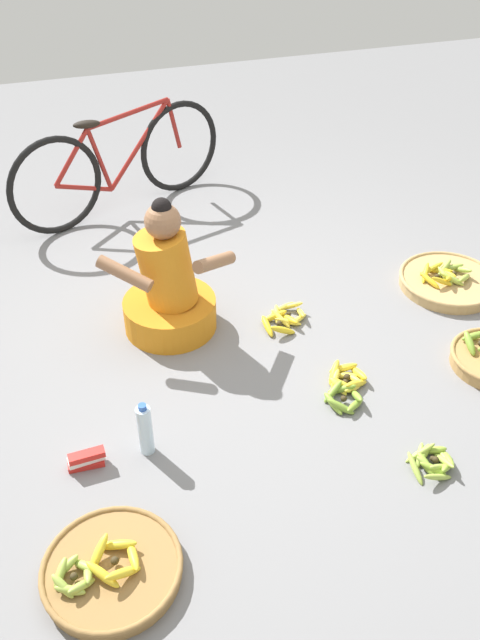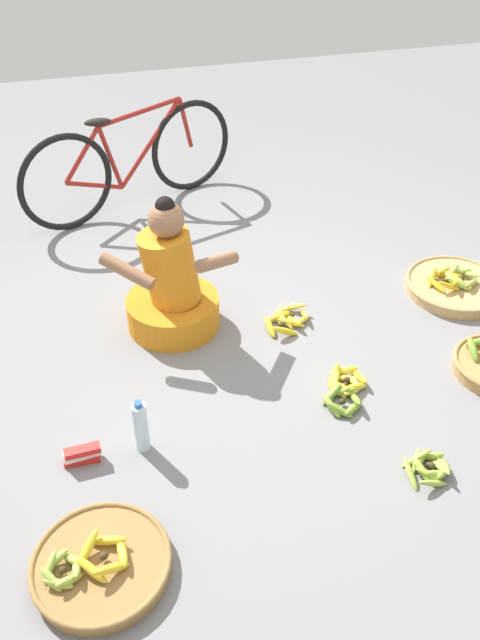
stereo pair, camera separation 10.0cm
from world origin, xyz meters
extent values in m
plane|color=slate|center=(0.00, 0.00, 0.00)|extent=(10.00, 10.00, 0.00)
cylinder|color=orange|center=(-0.25, 0.30, 0.09)|extent=(0.52, 0.52, 0.18)
cylinder|color=orange|center=(-0.25, 0.30, 0.39)|extent=(0.36, 0.32, 0.44)
sphere|color=#8C6042|center=(-0.25, 0.30, 0.68)|extent=(0.19, 0.19, 0.19)
sphere|color=black|center=(-0.25, 0.30, 0.75)|extent=(0.10, 0.10, 0.10)
cylinder|color=#8C6042|center=(-0.49, 0.20, 0.47)|extent=(0.28, 0.25, 0.16)
cylinder|color=#8C6042|center=(-0.02, 0.16, 0.47)|extent=(0.29, 0.24, 0.16)
torus|color=black|center=(-0.72, 1.58, 0.34)|extent=(0.65, 0.30, 0.68)
torus|color=black|center=(0.23, 1.96, 0.34)|extent=(0.65, 0.30, 0.68)
cylinder|color=maroon|center=(-0.09, 1.84, 0.45)|extent=(0.52, 0.24, 0.55)
cylinder|color=maroon|center=(-0.39, 1.71, 0.43)|extent=(0.15, 0.09, 0.49)
cylinder|color=maroon|center=(-0.15, 1.81, 0.69)|extent=(0.62, 0.27, 0.08)
cylinder|color=maroon|center=(-0.53, 1.66, 0.27)|extent=(0.40, 0.19, 0.18)
cylinder|color=maroon|center=(-0.58, 1.64, 0.50)|extent=(0.30, 0.15, 0.35)
cylinder|color=maroon|center=(0.19, 1.95, 0.53)|extent=(0.12, 0.07, 0.38)
ellipsoid|color=black|center=(-0.45, 1.69, 0.70)|extent=(0.18, 0.08, 0.05)
cylinder|color=tan|center=(1.47, 0.16, 0.03)|extent=(0.59, 0.59, 0.06)
torus|color=tan|center=(1.47, 0.16, 0.06)|extent=(0.60, 0.60, 0.02)
ellipsoid|color=#9EB747|center=(1.56, 0.17, 0.10)|extent=(0.07, 0.16, 0.09)
ellipsoid|color=#9EB747|center=(1.51, 0.22, 0.09)|extent=(0.16, 0.08, 0.07)
ellipsoid|color=#9EB747|center=(1.46, 0.21, 0.10)|extent=(0.15, 0.10, 0.10)
ellipsoid|color=#9EB747|center=(1.42, 0.15, 0.09)|extent=(0.05, 0.16, 0.08)
ellipsoid|color=#9EB747|center=(1.45, 0.10, 0.09)|extent=(0.14, 0.13, 0.08)
ellipsoid|color=#9EB747|center=(1.53, 0.10, 0.09)|extent=(0.15, 0.11, 0.07)
sphere|color=#382D19|center=(1.49, 0.15, 0.09)|extent=(0.03, 0.03, 0.03)
ellipsoid|color=gold|center=(1.45, 0.18, 0.09)|extent=(0.06, 0.17, 0.07)
ellipsoid|color=gold|center=(1.43, 0.22, 0.09)|extent=(0.14, 0.13, 0.06)
ellipsoid|color=gold|center=(1.38, 0.24, 0.10)|extent=(0.16, 0.03, 0.09)
ellipsoid|color=gold|center=(1.33, 0.21, 0.10)|extent=(0.12, 0.15, 0.09)
ellipsoid|color=gold|center=(1.31, 0.14, 0.09)|extent=(0.08, 0.16, 0.07)
ellipsoid|color=gold|center=(1.37, 0.09, 0.10)|extent=(0.16, 0.06, 0.10)
ellipsoid|color=gold|center=(1.43, 0.11, 0.10)|extent=(0.14, 0.13, 0.10)
sphere|color=#382D19|center=(1.38, 0.16, 0.09)|extent=(0.03, 0.03, 0.03)
cylinder|color=olive|center=(-0.82, -1.14, 0.03)|extent=(0.53, 0.53, 0.05)
torus|color=olive|center=(-0.82, -1.14, 0.05)|extent=(0.55, 0.55, 0.02)
ellipsoid|color=yellow|center=(-0.73, -1.13, 0.08)|extent=(0.04, 0.16, 0.06)
ellipsoid|color=yellow|center=(-0.78, -1.07, 0.08)|extent=(0.16, 0.08, 0.06)
ellipsoid|color=yellow|center=(-0.86, -1.09, 0.09)|extent=(0.13, 0.14, 0.10)
ellipsoid|color=yellow|center=(-0.85, -1.18, 0.08)|extent=(0.13, 0.14, 0.08)
ellipsoid|color=yellow|center=(-0.78, -1.20, 0.09)|extent=(0.16, 0.08, 0.10)
sphere|color=#382D19|center=(-0.80, -1.14, 0.08)|extent=(0.03, 0.03, 0.03)
ellipsoid|color=#9EB747|center=(-0.90, -1.16, 0.08)|extent=(0.04, 0.12, 0.07)
ellipsoid|color=#9EB747|center=(-0.92, -1.12, 0.08)|extent=(0.10, 0.11, 0.07)
ellipsoid|color=#9EB747|center=(-0.98, -1.11, 0.08)|extent=(0.12, 0.08, 0.07)
ellipsoid|color=#9EB747|center=(-1.00, -1.13, 0.08)|extent=(0.09, 0.12, 0.08)
ellipsoid|color=#9EB747|center=(-1.00, -1.18, 0.08)|extent=(0.09, 0.12, 0.08)
ellipsoid|color=#9EB747|center=(-0.98, -1.20, 0.08)|extent=(0.12, 0.08, 0.05)
ellipsoid|color=#9EB747|center=(-0.93, -1.20, 0.08)|extent=(0.12, 0.08, 0.07)
sphere|color=#382D19|center=(-0.96, -1.15, 0.08)|extent=(0.03, 0.03, 0.03)
ellipsoid|color=olive|center=(1.26, -0.41, 0.10)|extent=(0.16, 0.05, 0.06)
ellipsoid|color=olive|center=(1.19, -0.47, 0.11)|extent=(0.06, 0.16, 0.10)
ellipsoid|color=#9EB747|center=(0.67, -1.06, 0.03)|extent=(0.03, 0.16, 0.09)
ellipsoid|color=#9EB747|center=(0.60, -0.99, 0.03)|extent=(0.16, 0.04, 0.09)
ellipsoid|color=#9EB747|center=(0.53, -1.06, 0.03)|extent=(0.03, 0.16, 0.09)
ellipsoid|color=#9EB747|center=(0.60, -1.14, 0.03)|extent=(0.16, 0.03, 0.08)
sphere|color=#382D19|center=(0.60, -1.07, 0.02)|extent=(0.03, 0.03, 0.03)
ellipsoid|color=#8CAD38|center=(0.70, -1.06, 0.03)|extent=(0.06, 0.13, 0.07)
ellipsoid|color=#8CAD38|center=(0.66, -0.99, 0.03)|extent=(0.13, 0.08, 0.06)
ellipsoid|color=#8CAD38|center=(0.61, -1.00, 0.02)|extent=(0.12, 0.10, 0.06)
ellipsoid|color=#8CAD38|center=(0.59, -1.05, 0.03)|extent=(0.05, 0.13, 0.07)
ellipsoid|color=#8CAD38|center=(0.61, -1.09, 0.03)|extent=(0.12, 0.11, 0.06)
ellipsoid|color=#8CAD38|center=(0.68, -1.09, 0.03)|extent=(0.13, 0.10, 0.07)
sphere|color=#382D19|center=(0.65, -1.05, 0.03)|extent=(0.03, 0.03, 0.03)
ellipsoid|color=#9EB747|center=(0.69, -1.04, 0.02)|extent=(0.04, 0.13, 0.05)
ellipsoid|color=#9EB747|center=(0.66, -0.99, 0.02)|extent=(0.12, 0.08, 0.05)
ellipsoid|color=#9EB747|center=(0.59, -1.00, 0.03)|extent=(0.10, 0.12, 0.07)
ellipsoid|color=#9EB747|center=(0.59, -1.07, 0.03)|extent=(0.10, 0.12, 0.07)
ellipsoid|color=#9EB747|center=(0.64, -1.09, 0.03)|extent=(0.13, 0.04, 0.07)
sphere|color=#382D19|center=(0.64, -1.03, 0.02)|extent=(0.03, 0.03, 0.03)
ellipsoid|color=gold|center=(0.40, 0.11, 0.03)|extent=(0.08, 0.17, 0.08)
ellipsoid|color=gold|center=(0.33, 0.17, 0.03)|extent=(0.16, 0.04, 0.07)
ellipsoid|color=gold|center=(0.26, 0.09, 0.03)|extent=(0.04, 0.16, 0.07)
ellipsoid|color=gold|center=(0.32, 0.02, 0.04)|extent=(0.16, 0.05, 0.10)
sphere|color=#382D19|center=(0.33, 0.09, 0.03)|extent=(0.03, 0.03, 0.03)
ellipsoid|color=yellow|center=(0.48, 0.15, 0.03)|extent=(0.06, 0.16, 0.08)
ellipsoid|color=yellow|center=(0.45, 0.22, 0.03)|extent=(0.15, 0.10, 0.09)
ellipsoid|color=yellow|center=(0.40, 0.23, 0.02)|extent=(0.16, 0.06, 0.06)
ellipsoid|color=yellow|center=(0.35, 0.19, 0.02)|extent=(0.08, 0.16, 0.06)
ellipsoid|color=yellow|center=(0.35, 0.13, 0.03)|extent=(0.10, 0.15, 0.08)
ellipsoid|color=yellow|center=(0.39, 0.10, 0.02)|extent=(0.16, 0.09, 0.06)
ellipsoid|color=yellow|center=(0.46, 0.11, 0.02)|extent=(0.15, 0.12, 0.05)
sphere|color=#382D19|center=(0.42, 0.16, 0.03)|extent=(0.03, 0.03, 0.03)
ellipsoid|color=yellow|center=(0.53, -0.45, 0.03)|extent=(0.06, 0.13, 0.07)
ellipsoid|color=yellow|center=(0.50, -0.41, 0.02)|extent=(0.12, 0.09, 0.05)
ellipsoid|color=yellow|center=(0.44, -0.43, 0.03)|extent=(0.10, 0.12, 0.08)
ellipsoid|color=yellow|center=(0.43, -0.48, 0.03)|extent=(0.08, 0.12, 0.08)
ellipsoid|color=yellow|center=(0.50, -0.51, 0.02)|extent=(0.13, 0.07, 0.06)
sphere|color=#382D19|center=(0.48, -0.46, 0.03)|extent=(0.03, 0.03, 0.03)
ellipsoid|color=yellow|center=(0.57, -0.42, 0.03)|extent=(0.05, 0.16, 0.08)
ellipsoid|color=yellow|center=(0.51, -0.36, 0.03)|extent=(0.16, 0.06, 0.07)
ellipsoid|color=yellow|center=(0.45, -0.39, 0.04)|extent=(0.13, 0.14, 0.10)
ellipsoid|color=yellow|center=(0.46, -0.48, 0.03)|extent=(0.14, 0.14, 0.07)
ellipsoid|color=yellow|center=(0.52, -0.49, 0.03)|extent=(0.16, 0.08, 0.08)
sphere|color=#382D19|center=(0.50, -0.43, 0.03)|extent=(0.03, 0.03, 0.03)
ellipsoid|color=olive|center=(0.49, -0.58, 0.04)|extent=(0.06, 0.15, 0.09)
ellipsoid|color=olive|center=(0.44, -0.50, 0.03)|extent=(0.15, 0.08, 0.08)
ellipsoid|color=olive|center=(0.39, -0.51, 0.03)|extent=(0.15, 0.10, 0.09)
ellipsoid|color=olive|center=(0.36, -0.58, 0.03)|extent=(0.07, 0.15, 0.06)
ellipsoid|color=olive|center=(0.38, -0.62, 0.03)|extent=(0.14, 0.12, 0.08)
ellipsoid|color=olive|center=(0.46, -0.62, 0.03)|extent=(0.14, 0.11, 0.06)
sphere|color=#382D19|center=(0.42, -0.57, 0.03)|extent=(0.03, 0.03, 0.03)
cylinder|color=silver|center=(-0.57, -0.57, 0.13)|extent=(0.07, 0.07, 0.27)
cylinder|color=#2D59B7|center=(-0.57, -0.57, 0.28)|extent=(0.04, 0.04, 0.02)
cube|color=red|center=(-0.84, -0.58, 0.01)|extent=(0.16, 0.06, 0.03)
cube|color=white|center=(-0.84, -0.57, 0.04)|extent=(0.16, 0.06, 0.03)
cube|color=red|center=(-0.84, -0.58, 0.07)|extent=(0.16, 0.06, 0.03)
camera|label=1|loc=(-0.78, -2.61, 2.31)|focal=36.70mm
camera|label=2|loc=(-0.69, -2.64, 2.31)|focal=36.70mm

